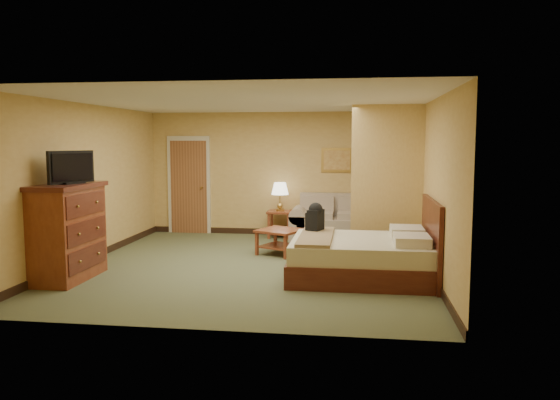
% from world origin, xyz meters
% --- Properties ---
extents(floor, '(6.00, 6.00, 0.00)m').
position_xyz_m(floor, '(0.00, 0.00, 0.00)').
color(floor, '#535B3B').
rests_on(floor, ground).
extents(ceiling, '(6.00, 6.00, 0.00)m').
position_xyz_m(ceiling, '(0.00, 0.00, 2.60)').
color(ceiling, white).
rests_on(ceiling, back_wall).
extents(back_wall, '(5.50, 0.02, 2.60)m').
position_xyz_m(back_wall, '(0.00, 3.00, 1.30)').
color(back_wall, tan).
rests_on(back_wall, floor).
extents(left_wall, '(0.02, 6.00, 2.60)m').
position_xyz_m(left_wall, '(-2.75, 0.00, 1.30)').
color(left_wall, tan).
rests_on(left_wall, floor).
extents(right_wall, '(0.02, 6.00, 2.60)m').
position_xyz_m(right_wall, '(2.75, 0.00, 1.30)').
color(right_wall, tan).
rests_on(right_wall, floor).
extents(partition, '(1.20, 0.15, 2.60)m').
position_xyz_m(partition, '(2.15, 0.93, 1.30)').
color(partition, tan).
rests_on(partition, floor).
extents(door, '(0.94, 0.16, 2.10)m').
position_xyz_m(door, '(-1.95, 2.96, 1.03)').
color(door, beige).
rests_on(door, floor).
extents(baseboard, '(5.50, 0.02, 0.12)m').
position_xyz_m(baseboard, '(0.00, 2.99, 0.06)').
color(baseboard, black).
rests_on(baseboard, floor).
extents(loveseat, '(1.82, 0.85, 0.92)m').
position_xyz_m(loveseat, '(1.24, 2.58, 0.30)').
color(loveseat, tan).
rests_on(loveseat, floor).
extents(side_table, '(0.51, 0.51, 0.56)m').
position_xyz_m(side_table, '(0.09, 2.65, 0.37)').
color(side_table, maroon).
rests_on(side_table, floor).
extents(table_lamp, '(0.36, 0.36, 0.59)m').
position_xyz_m(table_lamp, '(0.09, 2.65, 1.00)').
color(table_lamp, '#A7843D').
rests_on(table_lamp, side_table).
extents(coffee_table, '(0.92, 0.92, 0.44)m').
position_xyz_m(coffee_table, '(0.32, 0.97, 0.32)').
color(coffee_table, maroon).
rests_on(coffee_table, floor).
extents(wall_picture, '(0.65, 0.04, 0.51)m').
position_xyz_m(wall_picture, '(1.24, 2.97, 1.60)').
color(wall_picture, '#B78E3F').
rests_on(wall_picture, back_wall).
extents(dresser, '(0.68, 1.30, 1.39)m').
position_xyz_m(dresser, '(-2.47, -1.19, 0.70)').
color(dresser, maroon).
rests_on(dresser, floor).
extents(tv, '(0.33, 0.74, 0.47)m').
position_xyz_m(tv, '(-2.38, -1.19, 1.61)').
color(tv, black).
rests_on(tv, dresser).
extents(bed, '(2.12, 1.80, 1.16)m').
position_xyz_m(bed, '(1.82, -0.52, 0.32)').
color(bed, '#461810').
rests_on(bed, floor).
extents(backpack, '(0.27, 0.32, 0.48)m').
position_xyz_m(backpack, '(1.02, -0.08, 0.82)').
color(backpack, black).
rests_on(backpack, bed).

